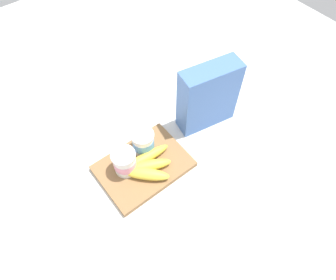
{
  "coord_description": "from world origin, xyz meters",
  "views": [
    {
      "loc": [
        -0.24,
        -0.43,
        0.89
      ],
      "look_at": [
        0.1,
        0.0,
        0.07
      ],
      "focal_mm": 32.25,
      "sensor_mm": 36.0,
      "label": 1
    }
  ],
  "objects": [
    {
      "name": "cutting_board",
      "position": [
        0.0,
        0.0,
        0.01
      ],
      "size": [
        0.29,
        0.21,
        0.02
      ],
      "primitive_type": "cube",
      "color": "olive",
      "rests_on": "ground_plane"
    },
    {
      "name": "banana_bunch",
      "position": [
        -0.0,
        -0.02,
        0.04
      ],
      "size": [
        0.19,
        0.14,
        0.04
      ],
      "color": "yellow",
      "rests_on": "cutting_board"
    },
    {
      "name": "cereal_box",
      "position": [
        0.3,
        0.03,
        0.13
      ],
      "size": [
        0.21,
        0.11,
        0.25
      ],
      "primitive_type": "cube",
      "rotation": [
        0.0,
        0.0,
        -0.19
      ],
      "color": "#4770B7",
      "rests_on": "ground_plane"
    },
    {
      "name": "ground_plane",
      "position": [
        0.0,
        0.0,
        0.0
      ],
      "size": [
        2.4,
        2.4,
        0.0
      ],
      "primitive_type": "plane",
      "color": "silver"
    },
    {
      "name": "yogurt_cup_back",
      "position": [
        0.04,
        0.05,
        0.06
      ],
      "size": [
        0.08,
        0.08,
        0.09
      ],
      "color": "white",
      "rests_on": "cutting_board"
    },
    {
      "name": "yogurt_cup_front",
      "position": [
        -0.05,
        0.02,
        0.07
      ],
      "size": [
        0.08,
        0.08,
        0.09
      ],
      "color": "white",
      "rests_on": "cutting_board"
    }
  ]
}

